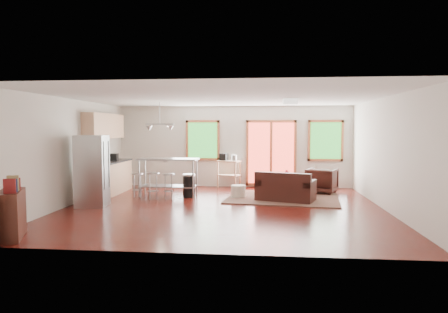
# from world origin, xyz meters

# --- Properties ---
(floor) EXTENTS (7.50, 7.00, 0.02)m
(floor) POSITION_xyz_m (0.00, 0.00, -0.01)
(floor) COLOR #360B08
(floor) RESTS_ON ground
(ceiling) EXTENTS (7.50, 7.00, 0.02)m
(ceiling) POSITION_xyz_m (0.00, 0.00, 2.61)
(ceiling) COLOR silver
(ceiling) RESTS_ON ground
(back_wall) EXTENTS (7.50, 0.02, 2.60)m
(back_wall) POSITION_xyz_m (0.00, 3.51, 1.30)
(back_wall) COLOR beige
(back_wall) RESTS_ON ground
(left_wall) EXTENTS (0.02, 7.00, 2.60)m
(left_wall) POSITION_xyz_m (-3.76, 0.00, 1.30)
(left_wall) COLOR beige
(left_wall) RESTS_ON ground
(right_wall) EXTENTS (0.02, 7.00, 2.60)m
(right_wall) POSITION_xyz_m (3.76, 0.00, 1.30)
(right_wall) COLOR beige
(right_wall) RESTS_ON ground
(front_wall) EXTENTS (7.50, 0.02, 2.60)m
(front_wall) POSITION_xyz_m (0.00, -3.51, 1.30)
(front_wall) COLOR beige
(front_wall) RESTS_ON ground
(window_left) EXTENTS (1.10, 0.05, 1.30)m
(window_left) POSITION_xyz_m (-1.00, 3.46, 1.50)
(window_left) COLOR #1C551C
(window_left) RESTS_ON back_wall
(french_doors) EXTENTS (1.60, 0.05, 2.10)m
(french_doors) POSITION_xyz_m (1.20, 3.46, 1.10)
(french_doors) COLOR #B03124
(french_doors) RESTS_ON back_wall
(window_right) EXTENTS (1.10, 0.05, 1.30)m
(window_right) POSITION_xyz_m (2.90, 3.46, 1.50)
(window_right) COLOR #1C551C
(window_right) RESTS_ON back_wall
(rug) EXTENTS (3.17, 2.58, 0.03)m
(rug) POSITION_xyz_m (1.48, 1.40, 0.01)
(rug) COLOR #495535
(rug) RESTS_ON floor
(loveseat) EXTENTS (1.63, 1.23, 0.77)m
(loveseat) POSITION_xyz_m (1.52, 1.03, 0.30)
(loveseat) COLOR black
(loveseat) RESTS_ON floor
(coffee_table) EXTENTS (1.03, 0.71, 0.38)m
(coffee_table) POSITION_xyz_m (1.66, 2.02, 0.33)
(coffee_table) COLOR #36160F
(coffee_table) RESTS_ON floor
(armchair) EXTENTS (1.02, 0.99, 0.81)m
(armchair) POSITION_xyz_m (2.65, 2.38, 0.41)
(armchair) COLOR black
(armchair) RESTS_ON floor
(ottoman) EXTENTS (0.66, 0.66, 0.38)m
(ottoman) POSITION_xyz_m (1.19, 2.26, 0.19)
(ottoman) COLOR black
(ottoman) RESTS_ON floor
(pouf) EXTENTS (0.46, 0.46, 0.34)m
(pouf) POSITION_xyz_m (0.28, 1.41, 0.17)
(pouf) COLOR beige
(pouf) RESTS_ON floor
(vase) EXTENTS (0.25, 0.25, 0.34)m
(vase) POSITION_xyz_m (1.60, 1.63, 0.53)
(vase) COLOR silver
(vase) RESTS_ON coffee_table
(book) EXTENTS (0.21, 0.08, 0.29)m
(book) POSITION_xyz_m (1.91, 1.67, 0.54)
(book) COLOR maroon
(book) RESTS_ON coffee_table
(cabinets) EXTENTS (0.64, 2.24, 2.30)m
(cabinets) POSITION_xyz_m (-3.49, 1.70, 0.93)
(cabinets) COLOR tan
(cabinets) RESTS_ON floor
(refrigerator) EXTENTS (0.77, 0.74, 1.72)m
(refrigerator) POSITION_xyz_m (-3.16, -0.08, 0.86)
(refrigerator) COLOR #B7BABC
(refrigerator) RESTS_ON floor
(island) EXTENTS (1.68, 0.71, 1.05)m
(island) POSITION_xyz_m (-1.68, 1.50, 0.72)
(island) COLOR #B7BABC
(island) RESTS_ON floor
(cup) EXTENTS (0.17, 0.15, 0.14)m
(cup) POSITION_xyz_m (-1.72, 1.37, 1.02)
(cup) COLOR silver
(cup) RESTS_ON island
(bar_stool_a) EXTENTS (0.37, 0.37, 0.67)m
(bar_stool_a) POSITION_xyz_m (-2.47, 1.21, 0.50)
(bar_stool_a) COLOR #B7BABC
(bar_stool_a) RESTS_ON floor
(bar_stool_b) EXTENTS (0.41, 0.41, 0.72)m
(bar_stool_b) POSITION_xyz_m (-1.97, 0.98, 0.53)
(bar_stool_b) COLOR #B7BABC
(bar_stool_b) RESTS_ON floor
(bar_stool_c) EXTENTS (0.39, 0.39, 0.68)m
(bar_stool_c) POSITION_xyz_m (-1.57, 1.08, 0.50)
(bar_stool_c) COLOR #B7BABC
(bar_stool_c) RESTS_ON floor
(trash_can) EXTENTS (0.41, 0.41, 0.64)m
(trash_can) POSITION_xyz_m (-1.07, 1.40, 0.32)
(trash_can) COLOR black
(trash_can) RESTS_ON floor
(kitchen_cart) EXTENTS (0.83, 0.68, 1.09)m
(kitchen_cart) POSITION_xyz_m (-0.15, 3.27, 0.74)
(kitchen_cart) COLOR tan
(kitchen_cart) RESTS_ON floor
(bookshelf) EXTENTS (0.70, 0.98, 1.08)m
(bookshelf) POSITION_xyz_m (-3.35, -2.96, 0.42)
(bookshelf) COLOR #36160F
(bookshelf) RESTS_ON floor
(ceiling_flush) EXTENTS (0.35, 0.35, 0.12)m
(ceiling_flush) POSITION_xyz_m (1.60, 0.60, 2.53)
(ceiling_flush) COLOR white
(ceiling_flush) RESTS_ON ceiling
(pendant_light) EXTENTS (0.80, 0.18, 0.79)m
(pendant_light) POSITION_xyz_m (-1.90, 1.50, 1.90)
(pendant_light) COLOR gray
(pendant_light) RESTS_ON ceiling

